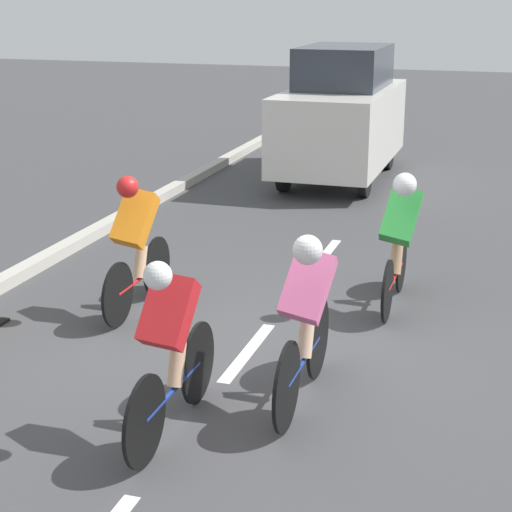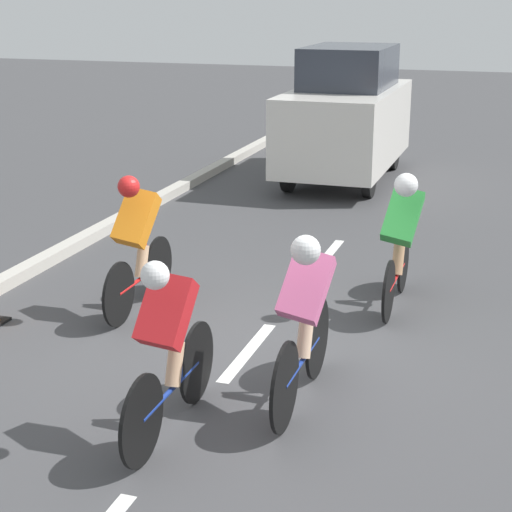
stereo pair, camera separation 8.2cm
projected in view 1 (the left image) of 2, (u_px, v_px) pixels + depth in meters
The scene contains 8 objects.
ground_plane at pixel (245, 356), 7.91m from camera, with size 60.00×60.00×0.00m, color #424244.
lane_stripe_mid at pixel (248, 352), 8.00m from camera, with size 0.12×1.40×0.01m, color white.
lane_stripe_far at pixel (325, 255), 10.91m from camera, with size 0.12×1.40×0.01m, color white.
cyclist_green at pixel (399, 234), 8.86m from camera, with size 0.41×1.61×1.51m.
cyclist_red at pixel (170, 343), 6.29m from camera, with size 0.37×1.72×1.47m.
cyclist_orange at pixel (136, 240), 8.74m from camera, with size 0.40×1.62×1.51m.
cyclist_pink at pixel (306, 315), 6.74m from camera, with size 0.41×1.73×1.52m.
support_car at pixel (341, 115), 14.94m from camera, with size 1.70×3.86×2.31m.
Camera 1 is at (-2.28, 6.91, 3.25)m, focal length 60.00 mm.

